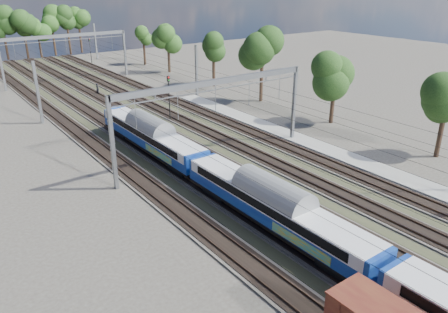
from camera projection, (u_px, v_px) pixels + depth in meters
track_bed at (152, 125)px, 58.79m from camera, size 21.00×130.00×0.34m
platform at (361, 163)px, 46.69m from camera, size 3.00×70.00×0.30m
catenary at (126, 69)px, 62.32m from camera, size 25.65×130.00×9.00m
tree_belt at (78, 32)px, 93.01m from camera, size 39.81×102.21×11.94m
emu_train at (277, 203)px, 33.43m from camera, size 2.90×61.27×4.23m
worker at (98, 89)px, 74.44m from camera, size 0.60×0.79×1.94m
signal_near at (169, 93)px, 59.89m from camera, size 0.44×0.41×6.21m
signal_far at (90, 48)px, 100.97m from camera, size 0.40×0.37×5.70m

